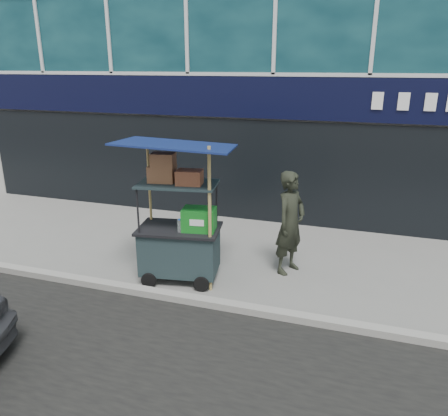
% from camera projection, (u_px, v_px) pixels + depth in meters
% --- Properties ---
extents(ground, '(80.00, 80.00, 0.00)m').
position_uv_depth(ground, '(217.00, 300.00, 7.03)').
color(ground, gray).
rests_on(ground, ground).
extents(curb, '(80.00, 0.18, 0.12)m').
position_uv_depth(curb, '(213.00, 303.00, 6.83)').
color(curb, gray).
rests_on(curb, ground).
extents(vendor_cart, '(2.03, 1.57, 2.49)m').
position_uv_depth(vendor_cart, '(180.00, 233.00, 7.47)').
color(vendor_cart, '#182829').
rests_on(vendor_cart, ground).
extents(vendor_man, '(0.69, 0.81, 1.87)m').
position_uv_depth(vendor_man, '(290.00, 223.00, 7.75)').
color(vendor_man, black).
rests_on(vendor_man, ground).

